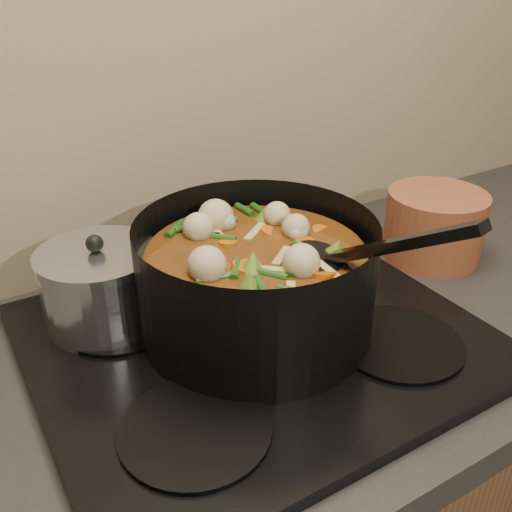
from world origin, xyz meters
TOP-DOWN VIEW (x-y plane):
  - stovetop at (0.00, 1.93)m, footprint 0.62×0.54m
  - stockpot at (0.01, 1.94)m, footprint 0.35×0.44m
  - saucepan at (-0.18, 2.07)m, footprint 0.17×0.17m
  - terracotta_crock at (0.42, 1.99)m, footprint 0.22×0.22m

SIDE VIEW (x-z plane):
  - stovetop at x=0.00m, z-range 0.91..0.93m
  - terracotta_crock at x=0.42m, z-range 0.91..1.04m
  - saucepan at x=-0.18m, z-range 0.92..1.06m
  - stockpot at x=0.01m, z-range 0.88..1.13m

